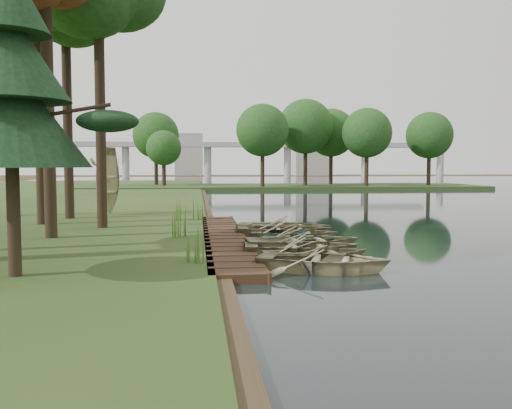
{
  "coord_description": "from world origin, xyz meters",
  "views": [
    {
      "loc": [
        -2.65,
        -22.05,
        3.05
      ],
      "look_at": [
        -0.35,
        0.15,
        1.48
      ],
      "focal_mm": 40.0,
      "sensor_mm": 36.0,
      "label": 1
    }
  ],
  "objects": [
    {
      "name": "reeds_2",
      "position": [
        -3.69,
        5.93,
        0.83
      ],
      "size": [
        0.6,
        0.6,
        1.05
      ],
      "primitive_type": "cone",
      "color": "#3F661E",
      "rests_on": "bank"
    },
    {
      "name": "peninsula",
      "position": [
        8.0,
        50.0,
        0.23
      ],
      "size": [
        50.0,
        14.0,
        0.45
      ],
      "primitive_type": "cube",
      "color": "#2A411C",
      "rests_on": "ground"
    },
    {
      "name": "rowboat_2",
      "position": [
        0.73,
        -3.85,
        0.44
      ],
      "size": [
        3.96,
        2.96,
        0.78
      ],
      "primitive_type": "imported",
      "rotation": [
        0.0,
        0.0,
        1.5
      ],
      "color": "tan",
      "rests_on": "water"
    },
    {
      "name": "ground",
      "position": [
        0.0,
        0.0,
        0.0
      ],
      "size": [
        300.0,
        300.0,
        0.0
      ],
      "primitive_type": "plane",
      "color": "#3D2F1D"
    },
    {
      "name": "rowboat_0",
      "position": [
        0.87,
        -6.47,
        0.44
      ],
      "size": [
        4.42,
        3.76,
        0.78
      ],
      "primitive_type": "imported",
      "rotation": [
        0.0,
        0.0,
        1.23
      ],
      "color": "tan",
      "rests_on": "water"
    },
    {
      "name": "rowboat_6",
      "position": [
        0.91,
        1.04,
        0.46
      ],
      "size": [
        4.23,
        3.23,
        0.82
      ],
      "primitive_type": "imported",
      "rotation": [
        0.0,
        0.0,
        1.46
      ],
      "color": "tan",
      "rests_on": "water"
    },
    {
      "name": "rowboat_1",
      "position": [
        1.0,
        -4.99,
        0.39
      ],
      "size": [
        3.65,
        2.86,
        0.69
      ],
      "primitive_type": "imported",
      "rotation": [
        0.0,
        0.0,
        1.72
      ],
      "color": "tan",
      "rests_on": "water"
    },
    {
      "name": "bridge",
      "position": [
        12.31,
        120.0,
        7.08
      ],
      "size": [
        95.9,
        4.0,
        8.6
      ],
      "color": "#A5A5A0",
      "rests_on": "ground"
    },
    {
      "name": "building_b",
      "position": [
        -5.0,
        145.0,
        6.0
      ],
      "size": [
        8.0,
        8.0,
        12.0
      ],
      "primitive_type": "cube",
      "color": "#A5A5A0",
      "rests_on": "ground"
    },
    {
      "name": "boardwalk",
      "position": [
        -1.6,
        0.0,
        0.15
      ],
      "size": [
        1.6,
        16.0,
        0.3
      ],
      "primitive_type": "cube",
      "color": "#352214",
      "rests_on": "ground"
    },
    {
      "name": "rowboat_3",
      "position": [
        1.02,
        -2.66,
        0.47
      ],
      "size": [
        4.21,
        3.14,
        0.83
      ],
      "primitive_type": "imported",
      "rotation": [
        0.0,
        0.0,
        1.64
      ],
      "color": "tan",
      "rests_on": "water"
    },
    {
      "name": "rowboat_4",
      "position": [
        1.29,
        -1.46,
        0.38
      ],
      "size": [
        3.73,
        3.12,
        0.66
      ],
      "primitive_type": "imported",
      "rotation": [
        0.0,
        0.0,
        1.27
      ],
      "color": "#276A6D",
      "rests_on": "water"
    },
    {
      "name": "far_trees",
      "position": [
        4.67,
        50.0,
        6.43
      ],
      "size": [
        45.6,
        5.6,
        8.8
      ],
      "color": "black",
      "rests_on": "peninsula"
    },
    {
      "name": "reeds_0",
      "position": [
        -2.7,
        -6.05,
        0.74
      ],
      "size": [
        0.6,
        0.6,
        0.89
      ],
      "primitive_type": "cone",
      "color": "#3F661E",
      "rests_on": "bank"
    },
    {
      "name": "reeds_1",
      "position": [
        -3.35,
        -0.45,
        0.82
      ],
      "size": [
        0.6,
        0.6,
        1.03
      ],
      "primitive_type": "cone",
      "color": "#3F661E",
      "rests_on": "bank"
    },
    {
      "name": "pine_tree",
      "position": [
        -7.14,
        -7.6,
        5.02
      ],
      "size": [
        3.8,
        3.8,
        7.78
      ],
      "color": "black",
      "rests_on": "bank"
    },
    {
      "name": "stored_rowboat",
      "position": [
        -7.46,
        9.7,
        0.68
      ],
      "size": [
        4.48,
        4.03,
        0.76
      ],
      "primitive_type": "imported",
      "rotation": [
        3.14,
        0.0,
        1.09
      ],
      "color": "tan",
      "rests_on": "bank"
    },
    {
      "name": "reeds_3",
      "position": [
        -2.6,
        6.51,
        0.81
      ],
      "size": [
        0.6,
        0.6,
        1.02
      ],
      "primitive_type": "cone",
      "color": "#3F661E",
      "rests_on": "bank"
    },
    {
      "name": "rowboat_5",
      "position": [
        1.14,
        0.03,
        0.41
      ],
      "size": [
        3.76,
        2.92,
        0.71
      ],
      "primitive_type": "imported",
      "rotation": [
        0.0,
        0.0,
        1.43
      ],
      "color": "tan",
      "rests_on": "water"
    },
    {
      "name": "building_a",
      "position": [
        30.0,
        140.0,
        9.0
      ],
      "size": [
        10.0,
        8.0,
        18.0
      ],
      "primitive_type": "cube",
      "color": "#A5A5A0",
      "rests_on": "ground"
    },
    {
      "name": "rowboat_7",
      "position": [
        1.07,
        2.19,
        0.47
      ],
      "size": [
        4.69,
        3.94,
        0.83
      ],
      "primitive_type": "imported",
      "rotation": [
        0.0,
        0.0,
        1.26
      ],
      "color": "tan",
      "rests_on": "water"
    }
  ]
}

